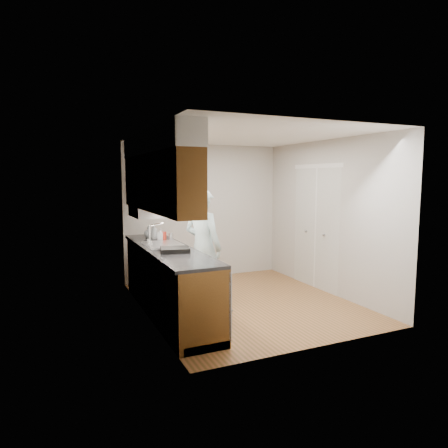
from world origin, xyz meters
The scene contains 16 objects.
floor centered at (0.00, 0.00, 0.00)m, with size 3.50×3.50×0.00m, color #9B613B.
ceiling centered at (0.00, 0.00, 2.50)m, with size 3.50×3.50×0.00m, color white.
wall_left centered at (-1.50, 0.00, 1.25)m, with size 0.02×3.50×2.50m, color #B4B0A9.
wall_right centered at (1.50, 0.00, 1.25)m, with size 0.02×3.50×2.50m, color #B4B0A9.
wall_back centered at (0.00, 1.75, 1.25)m, with size 3.00×0.02×2.50m, color #B4B0A9.
counter centered at (-1.20, 0.00, 0.49)m, with size 0.64×2.80×1.30m.
upper_cabinets centered at (-1.33, 0.05, 1.95)m, with size 0.47×2.80×1.21m.
closet_door centered at (1.49, 0.30, 1.02)m, with size 0.02×1.22×2.05m, color silver.
floor_mat centered at (-0.63, 0.15, 0.01)m, with size 0.52×0.89×0.02m, color slate.
person centered at (-0.63, 0.15, 0.99)m, with size 0.69×0.46×1.95m, color #A8C6CC.
soap_bottle_a centered at (-1.19, 0.79, 1.06)m, with size 0.09×0.09×0.24m, color silver.
soap_bottle_b centered at (-1.13, 0.66, 1.03)m, with size 0.08×0.09×0.19m, color silver.
soap_bottle_c centered at (-1.24, 0.97, 1.04)m, with size 0.15×0.15×0.19m, color silver.
soda_can centered at (-1.08, 0.62, 1.01)m, with size 0.07×0.07×0.13m, color red.
steel_can centered at (-0.99, 0.57, 1.00)m, with size 0.06×0.06×0.11m, color #A5A5AA.
dish_rack centered at (-1.21, -0.37, 0.97)m, with size 0.36×0.31×0.06m, color black.
Camera 1 is at (-2.69, -5.24, 1.89)m, focal length 32.00 mm.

